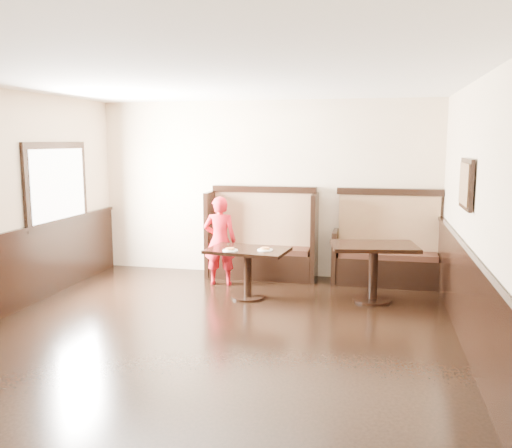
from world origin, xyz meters
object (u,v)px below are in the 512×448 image
(table_neighbor, at_px, (373,259))
(child, at_px, (220,241))
(booth_neighbor, at_px, (387,253))
(table_main, at_px, (248,260))
(booth_main, at_px, (262,244))

(table_neighbor, distance_m, child, 2.30)
(booth_neighbor, relative_size, table_neighbor, 1.34)
(booth_neighbor, distance_m, table_main, 2.26)
(table_neighbor, bearing_deg, booth_main, 141.11)
(table_main, relative_size, child, 0.87)
(child, bearing_deg, booth_main, -138.72)
(booth_main, relative_size, booth_neighbor, 1.06)
(booth_neighbor, bearing_deg, booth_main, 179.95)
(booth_neighbor, height_order, table_neighbor, booth_neighbor)
(table_neighbor, bearing_deg, child, 161.34)
(booth_neighbor, relative_size, child, 1.22)
(booth_main, height_order, booth_neighbor, same)
(booth_main, distance_m, table_neighbor, 2.01)
(booth_main, height_order, table_neighbor, booth_main)
(booth_main, height_order, child, booth_main)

